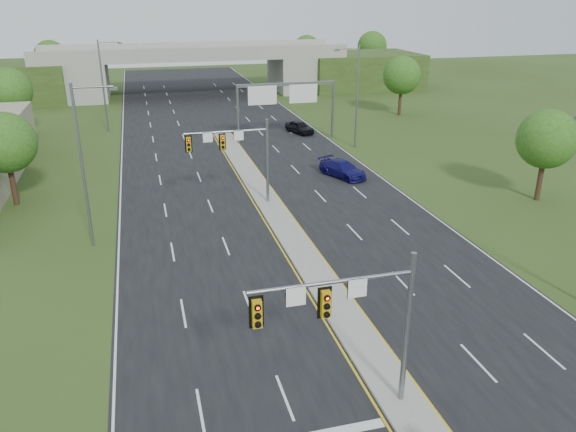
{
  "coord_description": "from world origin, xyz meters",
  "views": [
    {
      "loc": [
        -9.58,
        -17.35,
        16.21
      ],
      "look_at": [
        -1.08,
        14.54,
        3.0
      ],
      "focal_mm": 35.0,
      "sensor_mm": 36.0,
      "label": 1
    }
  ],
  "objects_px": {
    "overpass": "(194,73)",
    "car_far_b": "(343,169)",
    "signal_mast_far": "(239,150)",
    "sign_gantry": "(285,96)",
    "car_far_c": "(300,127)",
    "signal_mast_near": "(356,314)"
  },
  "relations": [
    {
      "from": "signal_mast_far",
      "to": "overpass",
      "type": "height_order",
      "value": "overpass"
    },
    {
      "from": "overpass",
      "to": "car_far_b",
      "type": "distance_m",
      "value": 50.67
    },
    {
      "from": "signal_mast_far",
      "to": "car_far_c",
      "type": "bearing_deg",
      "value": 63.34
    },
    {
      "from": "signal_mast_far",
      "to": "car_far_b",
      "type": "relative_size",
      "value": 1.36
    },
    {
      "from": "signal_mast_far",
      "to": "sign_gantry",
      "type": "height_order",
      "value": "signal_mast_far"
    },
    {
      "from": "sign_gantry",
      "to": "overpass",
      "type": "bearing_deg",
      "value": 100.79
    },
    {
      "from": "signal_mast_near",
      "to": "car_far_b",
      "type": "height_order",
      "value": "signal_mast_near"
    },
    {
      "from": "car_far_c",
      "to": "overpass",
      "type": "bearing_deg",
      "value": 85.9
    },
    {
      "from": "overpass",
      "to": "car_far_c",
      "type": "bearing_deg",
      "value": -73.76
    },
    {
      "from": "car_far_b",
      "to": "car_far_c",
      "type": "bearing_deg",
      "value": 63.87
    },
    {
      "from": "signal_mast_near",
      "to": "sign_gantry",
      "type": "xyz_separation_m",
      "value": [
        8.95,
        44.99,
        0.51
      ]
    },
    {
      "from": "overpass",
      "to": "sign_gantry",
      "type": "bearing_deg",
      "value": -79.21
    },
    {
      "from": "overpass",
      "to": "car_far_b",
      "type": "xyz_separation_m",
      "value": [
        8.38,
        -49.89,
        -2.79
      ]
    },
    {
      "from": "sign_gantry",
      "to": "car_far_c",
      "type": "height_order",
      "value": "sign_gantry"
    },
    {
      "from": "sign_gantry",
      "to": "car_far_b",
      "type": "distance_m",
      "value": 15.56
    },
    {
      "from": "signal_mast_far",
      "to": "sign_gantry",
      "type": "bearing_deg",
      "value": 65.89
    },
    {
      "from": "signal_mast_far",
      "to": "overpass",
      "type": "relative_size",
      "value": 0.09
    },
    {
      "from": "signal_mast_far",
      "to": "car_far_c",
      "type": "xyz_separation_m",
      "value": [
        11.58,
        23.08,
        -3.96
      ]
    },
    {
      "from": "signal_mast_near",
      "to": "overpass",
      "type": "bearing_deg",
      "value": 88.38
    },
    {
      "from": "signal_mast_far",
      "to": "overpass",
      "type": "distance_m",
      "value": 55.13
    },
    {
      "from": "signal_mast_far",
      "to": "overpass",
      "type": "bearing_deg",
      "value": 87.65
    },
    {
      "from": "signal_mast_far",
      "to": "overpass",
      "type": "xyz_separation_m",
      "value": [
        2.26,
        55.07,
        -1.17
      ]
    }
  ]
}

